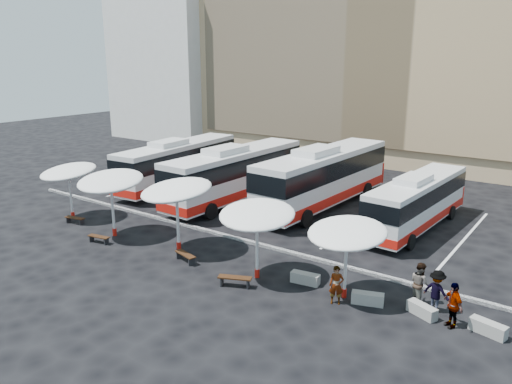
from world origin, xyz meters
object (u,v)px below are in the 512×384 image
Objects in this scene: passenger_0 at (337,285)px; conc_bench_0 at (305,278)px; wood_bench_1 at (99,238)px; conc_bench_2 at (422,310)px; wood_bench_0 at (75,219)px; passenger_1 at (420,283)px; passenger_2 at (453,305)px; passenger_3 at (437,291)px; sunshade_1 at (111,181)px; sunshade_2 at (176,190)px; conc_bench_1 at (368,299)px; bus_0 at (178,162)px; conc_bench_3 at (488,328)px; wood_bench_3 at (235,279)px; sunshade_0 at (68,172)px; sunshade_4 at (347,233)px; wood_bench_2 at (185,256)px; sunshade_3 at (257,215)px; bus_1 at (236,172)px; bus_3 at (417,201)px; bus_2 at (324,176)px.

conc_bench_0 is at bearing 130.99° from passenger_0.
conc_bench_2 is (17.33, 2.45, -0.07)m from wood_bench_1.
passenger_1 is at bearing 5.92° from wood_bench_0.
wood_bench_0 is 22.51m from passenger_2.
passenger_1 reaches higher than passenger_3.
passenger_2 is (6.51, 0.00, 0.67)m from conc_bench_0.
sunshade_2 is (4.61, 0.57, 0.06)m from sunshade_1.
conc_bench_1 reaches higher than wood_bench_1.
bus_0 is at bearing 154.64° from conc_bench_1.
conc_bench_3 is at bearing 1.71° from conc_bench_0.
sunshade_0 is at bearing 173.22° from wood_bench_3.
wood_bench_2 is at bearing -171.88° from sunshade_4.
conc_bench_0 is at bearing 19.17° from sunshade_3.
passenger_3 is at bearing -24.79° from bus_1.
bus_3 is 2.20× the size of sunshade_2.
bus_1 is at bearing 114.61° from wood_bench_2.
bus_2 is at bearing 133.22° from conc_bench_2.
passenger_0 reaches higher than conc_bench_1.
passenger_0 is at bearing -92.81° from sunshade_4.
wood_bench_1 is 9.57m from wood_bench_3.
bus_0 reaches higher than passenger_1.
sunshade_2 is 13.58m from passenger_3.
wood_bench_1 is at bearing -70.82° from bus_0.
bus_2 reaches higher than wood_bench_0.
bus_2 reaches higher than conc_bench_2.
sunshade_3 is at bearing 8.76° from wood_bench_2.
conc_bench_1 is at bearing -135.77° from passenger_2.
sunshade_1 reaches higher than passenger_3.
bus_2 is at bearing 176.85° from passenger_2.
passenger_2 reaches higher than conc_bench_3.
bus_3 is 2.48× the size of sunshade_3.
wood_bench_0 is 9.75m from wood_bench_2.
wood_bench_1 is 12.22m from conc_bench_0.
wood_bench_1 is at bearing 49.76° from passenger_1.
passenger_3 is (17.66, 3.11, 0.59)m from wood_bench_1.
bus_3 is at bearing 109.78° from conc_bench_2.
bus_2 is 12.61m from conc_bench_0.
bus_1 is (6.16, -0.50, 0.10)m from bus_0.
wood_bench_3 is 1.18× the size of conc_bench_1.
sunshade_4 reaches higher than bus_3.
wood_bench_1 is at bearing -20.14° from sunshade_0.
conc_bench_2 is at bearing 6.77° from sunshade_4.
wood_bench_0 is at bearing -129.02° from bus_2.
wood_bench_1 is at bearing -17.47° from wood_bench_0.
bus_0 reaches higher than passenger_2.
sunshade_3 is (8.75, -9.67, 1.03)m from bus_1.
sunshade_0 is 4.87m from sunshade_1.
passenger_2 is at bearing -25.94° from bus_1.
sunshade_3 is 3.09m from wood_bench_3.
bus_0 is at bearing 90.05° from sunshade_0.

